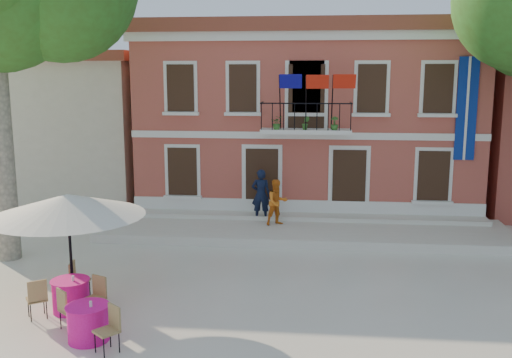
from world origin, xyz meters
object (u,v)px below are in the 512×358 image
Objects in this scene: cafe_table_0 at (71,294)px; pedestrian_orange at (277,202)px; pedestrian_navy at (261,195)px; cafe_table_1 at (88,321)px; patio_umbrella at (68,205)px.

pedestrian_orange is at bearing 59.06° from cafe_table_0.
pedestrian_navy is 9.70m from cafe_table_1.
cafe_table_0 is at bearing -70.78° from patio_umbrella.
pedestrian_orange is (0.62, -0.62, -0.13)m from pedestrian_navy.
pedestrian_orange is at bearing 68.80° from cafe_table_1.
cafe_table_1 is (1.17, -1.92, -2.00)m from patio_umbrella.
patio_umbrella is 2.26× the size of pedestrian_orange.
pedestrian_navy is 1.16× the size of pedestrian_orange.
pedestrian_orange is 0.86× the size of cafe_table_0.
patio_umbrella is at bearing -153.17° from pedestrian_orange.
pedestrian_navy is at bearing 106.11° from pedestrian_orange.
pedestrian_orange is 9.31m from cafe_table_1.
pedestrian_orange is (4.53, 6.73, -1.32)m from patio_umbrella.
patio_umbrella reaches higher than cafe_table_1.
cafe_table_0 is at bearing 125.10° from cafe_table_1.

